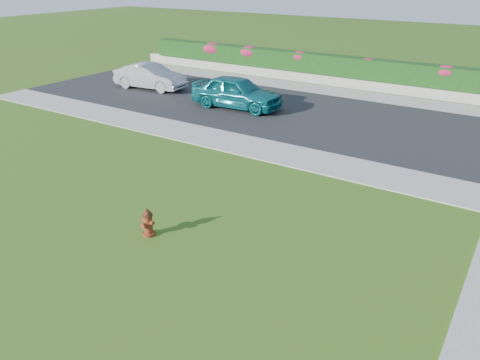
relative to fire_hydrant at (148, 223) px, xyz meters
The scene contains 14 objects.
ground 2.38m from the fire_hydrant, 59.66° to the right, with size 120.00×120.00×0.00m, color black.
street_far 12.57m from the fire_hydrant, 107.67° to the left, with size 26.00×8.00×0.04m, color black.
sidewalk_far 8.48m from the fire_hydrant, 124.62° to the left, with size 24.00×2.00×0.04m, color gray.
sidewalk_beyond 16.98m from the fire_hydrant, 89.37° to the left, with size 34.00×2.00×0.04m, color gray.
retaining_wall 18.47m from the fire_hydrant, 89.42° to the left, with size 34.00×0.40×0.60m, color gray.
hedge 18.59m from the fire_hydrant, 89.43° to the left, with size 32.00×0.90×1.10m, color black.
fire_hydrant is the anchor object (origin of this frame).
sedan_teal 12.18m from the fire_hydrant, 112.47° to the left, with size 1.82×4.51×1.54m, color #0C5961.
sedan_silver 16.17m from the fire_hydrant, 132.49° to the left, with size 1.46×4.18×1.38m, color #97999E.
flower_clump_a 21.68m from the fire_hydrant, 121.44° to the left, with size 1.54×0.99×0.77m, color #BA2057.
flower_clump_b 20.33m from the fire_hydrant, 114.52° to the left, with size 1.43×0.92×0.71m, color #BA2057.
flower_clump_c 19.13m from the fire_hydrant, 104.75° to the left, with size 1.23×0.79×0.61m, color #BA2057.
flower_clump_d 18.52m from the fire_hydrant, 92.04° to the left, with size 1.02×0.65×0.51m, color #BA2057.
flower_clump_e 18.82m from the fire_hydrant, 79.48° to the left, with size 1.27×0.81×0.63m, color #BA2057.
Camera 1 is at (6.41, -5.42, 6.26)m, focal length 35.00 mm.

